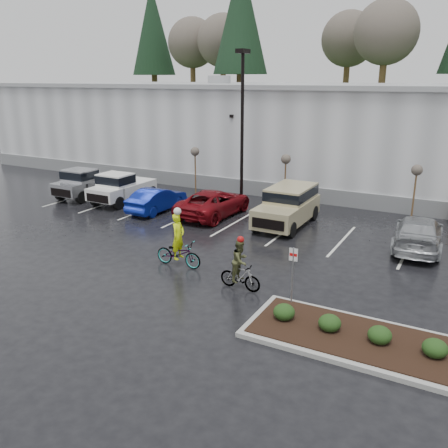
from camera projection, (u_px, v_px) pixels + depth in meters
The scene contains 22 objects.
ground at pixel (195, 287), 18.05m from camera, with size 120.00×120.00×0.00m, color black.
warehouse at pixel (349, 133), 35.45m from camera, with size 60.50×15.50×7.20m.
wooded_ridge at pixel (399, 119), 54.97m from camera, with size 80.00×25.00×6.00m, color #283F1A.
lamppost at pixel (242, 112), 28.27m from camera, with size 0.50×1.00×9.22m.
sapling_west at pixel (195, 154), 31.80m from camera, with size 0.60×0.60×3.20m.
sapling_mid at pixel (286, 162), 28.85m from camera, with size 0.60×0.60×3.20m.
sapling_east at pixel (417, 173), 25.44m from camera, with size 0.60×0.60×3.20m.
curb_island at pixel (379, 345), 14.01m from camera, with size 8.00×3.00×0.15m, color gray.
mulch_bed at pixel (379, 342), 13.98m from camera, with size 7.60×2.60×0.04m, color black.
shrub_a at pixel (284, 312), 15.27m from camera, with size 0.70×0.70×0.52m, color #163512.
shrub_b at pixel (330, 323), 14.59m from camera, with size 0.70×0.70×0.52m, color #163512.
shrub_c at pixel (380, 335), 13.91m from camera, with size 0.70×0.70×0.52m, color #163512.
shrub_d at pixel (435, 348), 13.23m from camera, with size 0.70×0.70×0.52m, color #163512.
fire_lane_sign at pixel (293, 270), 16.08m from camera, with size 0.30×0.05×2.20m.
pickup_silver at pixel (90, 182), 31.72m from camera, with size 2.10×5.20×1.96m, color #9C9EA4, non-canonical shape.
pickup_white at pixel (125, 186), 30.34m from camera, with size 2.10×5.20×1.96m, color white, non-canonical shape.
car_blue at pixel (157, 199), 28.17m from camera, with size 1.50×4.30×1.42m, color navy.
car_red at pixel (214, 203), 27.27m from camera, with size 2.51×5.44×1.51m, color maroon.
suv_tan at pixel (287, 207), 25.32m from camera, with size 2.20×5.10×2.06m, color tan, non-canonical shape.
car_far_silver at pixel (418, 233), 21.98m from camera, with size 2.12×5.21×1.51m, color #A6AAAE.
cyclist_hivis at pixel (178, 248), 19.87m from camera, with size 2.13×0.79×2.57m.
cyclist_olive at pixel (240, 270), 17.66m from camera, with size 1.64×0.80×2.11m.
Camera 1 is at (8.84, -14.01, 7.65)m, focal length 38.00 mm.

